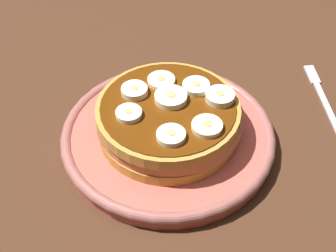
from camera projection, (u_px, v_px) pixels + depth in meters
ground_plane at (168, 153)px, 57.99cm from camera, size 140.00×140.00×3.00cm
plate at (168, 137)px, 56.14cm from camera, size 23.47×23.47×2.11cm
pancake_stack at (169, 120)px, 54.30cm from camera, size 16.48×15.92×3.97cm
banana_slice_0 at (172, 98)px, 53.35cm from camera, size 3.45×3.45×0.95cm
banana_slice_1 at (207, 127)px, 50.44cm from camera, size 3.13×3.13×0.80cm
banana_slice_2 at (129, 114)px, 51.73cm from camera, size 2.71×2.71×0.81cm
banana_slice_3 at (171, 136)px, 49.53cm from camera, size 2.91×2.91×0.81cm
banana_slice_4 at (196, 87)px, 54.75cm from camera, size 2.97×2.97×0.84cm
banana_slice_5 at (134, 91)px, 54.17cm from camera, size 2.83×2.83×0.95cm
banana_slice_6 at (220, 97)px, 53.43cm from camera, size 3.09×3.09×1.01cm
banana_slice_7 at (161, 81)px, 55.58cm from camera, size 3.03×3.03×0.68cm
fork at (322, 94)px, 62.60cm from camera, size 12.37×5.92×0.50cm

